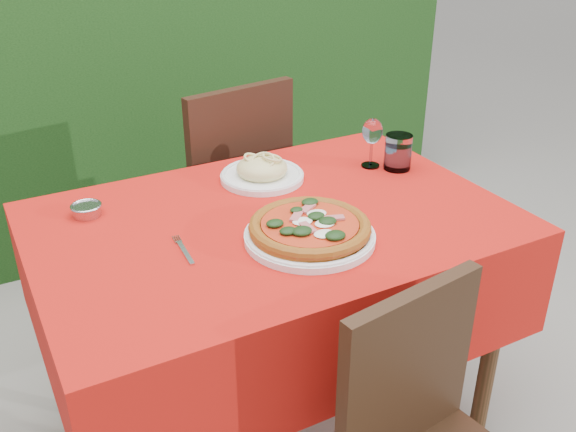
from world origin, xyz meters
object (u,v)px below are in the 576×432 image
chair_far (228,186)px  steel_ramekin (87,211)px  water_glass (398,154)px  pasta_plate (262,172)px  pizza_plate (310,230)px  fork (185,253)px  wine_glass (372,133)px

chair_far → steel_ramekin: chair_far is taller
water_glass → steel_ramekin: (-0.93, 0.14, -0.04)m
pasta_plate → pizza_plate: bearing=-98.7°
pizza_plate → fork: (-0.30, 0.08, -0.03)m
pasta_plate → fork: 0.47m
fork → steel_ramekin: (-0.16, 0.32, 0.01)m
water_glass → fork: water_glass is taller
chair_far → wine_glass: bearing=109.9°
pizza_plate → pasta_plate: pasta_plate is taller
steel_ramekin → pasta_plate: bearing=-1.3°
fork → pizza_plate: bearing=-12.0°
water_glass → wine_glass: wine_glass is taller
steel_ramekin → chair_far: bearing=35.6°
wine_glass → steel_ramekin: size_ratio=2.06×
chair_far → fork: chair_far is taller
wine_glass → pasta_plate: bearing=168.5°
steel_ramekin → wine_glass: bearing=-5.4°
chair_far → water_glass: (0.35, -0.56, 0.26)m
chair_far → pizza_plate: 0.86m
wine_glass → fork: bearing=-161.6°
water_glass → steel_ramekin: 0.94m
fork → water_glass: bearing=17.0°
chair_far → water_glass: chair_far is taller
pasta_plate → water_glass: (0.41, -0.13, 0.02)m
water_glass → pizza_plate: bearing=-150.6°
wine_glass → water_glass: bearing=-41.1°
pizza_plate → wine_glass: bearing=38.1°
chair_far → pasta_plate: bearing=71.9°
pasta_plate → chair_far: bearing=81.5°
pasta_plate → wine_glass: (0.35, -0.07, 0.08)m
wine_glass → steel_ramekin: wine_glass is taller
fork → pasta_plate: bearing=44.2°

